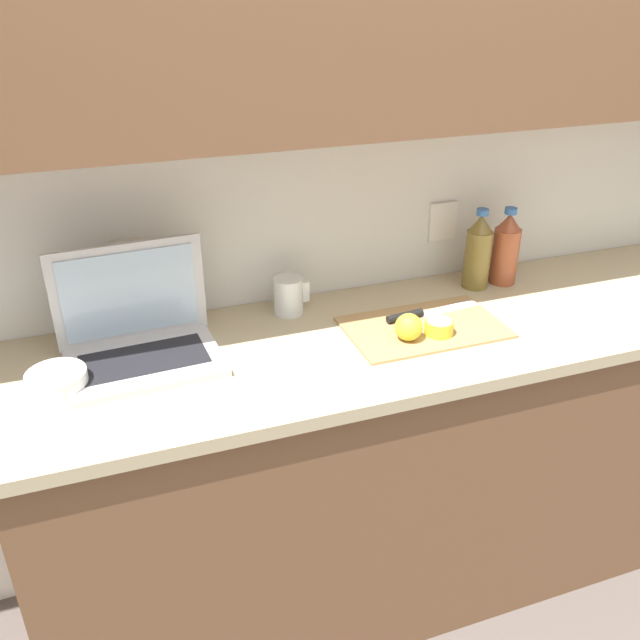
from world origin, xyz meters
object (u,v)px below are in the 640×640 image
at_px(laptop, 139,334).
at_px(knife, 417,314).
at_px(cutting_board, 425,327).
at_px(lemon_whole_beside, 409,327).
at_px(bottle_green_soda, 506,249).
at_px(measuring_cup, 289,296).
at_px(bottle_oil_tall, 478,252).
at_px(lemon_half_cut, 439,327).
at_px(bowl_white, 57,382).

relative_size(laptop, knife, 1.31).
bearing_deg(cutting_board, lemon_whole_beside, -146.48).
relative_size(laptop, bottle_green_soda, 1.61).
distance_m(knife, lemon_whole_beside, 0.14).
bearing_deg(lemon_whole_beside, measuring_cup, 132.21).
distance_m(cutting_board, knife, 0.06).
bearing_deg(cutting_board, measuring_cup, 146.07).
bearing_deg(bottle_green_soda, bottle_oil_tall, -180.00).
distance_m(cutting_board, lemon_whole_beside, 0.10).
height_order(knife, lemon_whole_beside, lemon_whole_beside).
bearing_deg(cutting_board, knife, 86.93).
distance_m(lemon_half_cut, measuring_cup, 0.43).
bearing_deg(bottle_green_soda, knife, -159.19).
bearing_deg(bottle_oil_tall, knife, -152.57).
bearing_deg(laptop, bowl_white, -156.85).
distance_m(lemon_whole_beside, bottle_green_soda, 0.51).
xyz_separation_m(knife, bottle_green_soda, (0.36, 0.14, 0.09)).
height_order(cutting_board, lemon_whole_beside, lemon_whole_beside).
bearing_deg(lemon_whole_beside, laptop, 166.52).
bearing_deg(lemon_half_cut, bowl_white, 176.28).
height_order(lemon_half_cut, bowl_white, bowl_white).
bearing_deg(cutting_board, bottle_oil_tall, 35.76).
relative_size(lemon_half_cut, lemon_whole_beside, 1.05).
bearing_deg(bottle_oil_tall, lemon_whole_beside, -144.73).
height_order(knife, lemon_half_cut, lemon_half_cut).
bearing_deg(bowl_white, lemon_whole_beside, -4.07).
xyz_separation_m(lemon_half_cut, measuring_cup, (-0.33, 0.27, 0.03)).
distance_m(laptop, lemon_half_cut, 0.77).
relative_size(lemon_half_cut, bottle_green_soda, 0.32).
distance_m(cutting_board, bowl_white, 0.94).
relative_size(knife, measuring_cup, 2.79).
bearing_deg(laptop, bottle_oil_tall, 1.74).
bearing_deg(measuring_cup, laptop, -165.70).
bearing_deg(knife, laptop, 170.02).
bearing_deg(lemon_half_cut, lemon_whole_beside, 179.73).
bearing_deg(lemon_whole_beside, bottle_oil_tall, 35.27).
bearing_deg(bottle_green_soda, lemon_whole_beside, -151.09).
xyz_separation_m(laptop, bottle_green_soda, (1.11, 0.09, 0.04)).
bearing_deg(laptop, measuring_cup, 11.18).
distance_m(lemon_half_cut, bowl_white, 0.95).
height_order(laptop, bottle_oil_tall, laptop).
height_order(knife, bottle_oil_tall, bottle_oil_tall).
xyz_separation_m(lemon_whole_beside, bottle_oil_tall, (0.35, 0.25, 0.07)).
relative_size(lemon_half_cut, measuring_cup, 0.72).
bearing_deg(measuring_cup, bottle_green_soda, -1.80).
height_order(lemon_half_cut, bottle_green_soda, bottle_green_soda).
bearing_deg(knife, bottle_oil_tall, 21.44).
xyz_separation_m(cutting_board, measuring_cup, (-0.32, 0.22, 0.05)).
height_order(measuring_cup, bowl_white, measuring_cup).
xyz_separation_m(lemon_whole_beside, bottle_green_soda, (0.44, 0.25, 0.07)).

